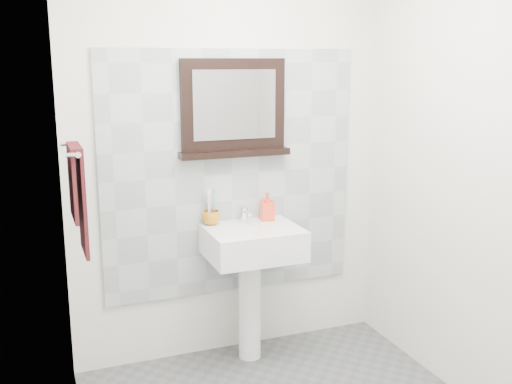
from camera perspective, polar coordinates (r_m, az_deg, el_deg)
back_wall at (r=3.67m, az=-2.44°, el=3.31°), size 2.00×0.01×2.50m
front_wall at (r=1.80m, az=21.17°, el=-7.39°), size 2.00×0.01×2.50m
left_wall at (r=2.41m, az=-16.61°, el=-2.09°), size 0.01×2.20×2.50m
right_wall at (r=3.24m, az=21.29°, el=1.22°), size 0.01×2.20×2.50m
splashback at (r=3.68m, az=-2.37°, el=1.75°), size 1.60×0.02×1.50m
pedestal_sink at (r=3.62m, az=-0.36°, el=-6.17°), size 0.55×0.44×0.96m
toothbrush_cup at (r=3.62m, az=-4.29°, el=-2.46°), size 0.13×0.13×0.09m
toothbrushes at (r=3.60m, az=-4.37°, el=-1.22°), size 0.05×0.04×0.21m
soap_dispenser at (r=3.70m, az=1.06°, el=-1.37°), size 0.09×0.09×0.18m
framed_mirror at (r=3.60m, az=-2.16°, el=7.79°), size 0.68×0.11×0.58m
towel_bar at (r=3.06m, az=-16.97°, el=3.93°), size 0.07×0.40×0.03m
hand_towel at (r=3.09m, az=-16.59°, el=0.09°), size 0.06×0.30×0.55m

